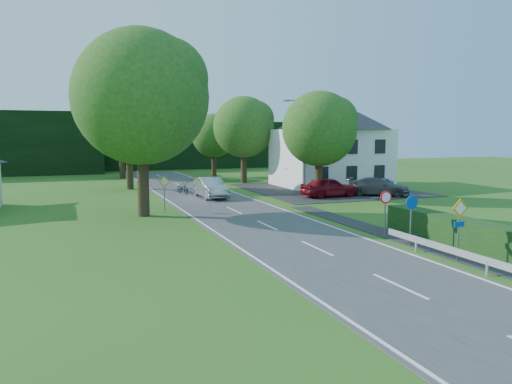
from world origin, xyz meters
name	(u,v)px	position (x,y,z in m)	size (l,w,h in m)	color
road	(255,220)	(0.00, 20.00, 0.02)	(7.00, 80.00, 0.04)	#3C3C3E
parking_pad	(327,190)	(12.00, 33.00, 0.02)	(14.00, 16.00, 0.04)	#242326
line_edge_left	(202,223)	(-3.25, 20.00, 0.04)	(0.12, 80.00, 0.01)	white
line_edge_right	(304,217)	(3.25, 20.00, 0.04)	(0.12, 80.00, 0.01)	white
line_centre	(255,220)	(0.00, 20.00, 0.04)	(0.12, 80.00, 0.01)	white
tree_main	(142,123)	(-6.00, 24.00, 5.82)	(9.40, 9.40, 11.64)	#1B4E17
tree_left_far	(129,143)	(-5.00, 40.00, 4.29)	(7.00, 7.00, 8.58)	#1B4E17
tree_right_far	(244,140)	(7.00, 42.00, 4.54)	(7.40, 7.40, 9.09)	#1B4E17
tree_left_back	(121,144)	(-4.50, 52.00, 4.04)	(6.60, 6.60, 8.07)	#1B4E17
tree_right_back	(214,146)	(6.00, 50.00, 3.78)	(6.20, 6.20, 7.56)	#1B4E17
tree_right_mid	(319,145)	(8.50, 28.00, 4.29)	(7.00, 7.00, 8.58)	#1B4E17
treeline_right	(198,145)	(8.00, 66.00, 3.50)	(30.00, 5.00, 7.00)	black
house_white	(331,142)	(14.00, 36.00, 4.41)	(10.60, 8.40, 8.60)	silver
streetlight	(303,142)	(8.06, 30.00, 4.46)	(2.03, 0.18, 8.00)	slate
sign_priority_right	(459,218)	(4.30, 7.98, 1.80)	(0.78, 0.09, 2.59)	slate
sign_roundabout	(411,211)	(4.30, 10.98, 1.67)	(0.64, 0.08, 2.37)	slate
sign_speed_limit	(386,203)	(4.30, 12.97, 1.77)	(0.64, 0.11, 2.37)	slate
sign_priority_left	(164,187)	(-4.50, 24.98, 1.72)	(0.78, 0.09, 2.44)	slate
moving_car	(210,188)	(0.30, 31.06, 0.86)	(1.73, 4.96, 1.63)	#B0B1B5
motorcycle	(183,188)	(-1.20, 34.49, 0.55)	(0.68, 1.94, 1.02)	black
parked_car_red	(329,187)	(9.52, 28.15, 0.84)	(1.90, 4.72, 1.61)	maroon
parked_car_grey	(379,187)	(13.89, 27.53, 0.78)	(2.07, 5.09, 1.48)	#4C4C51
parked_car_silver_b	(365,180)	(16.12, 32.94, 0.79)	(2.47, 5.36, 1.49)	#9E9EA4
parasol	(293,177)	(9.44, 35.00, 1.09)	(2.29, 2.34, 2.11)	red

